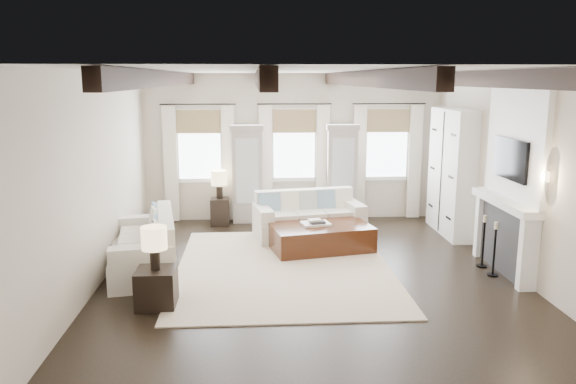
{
  "coord_description": "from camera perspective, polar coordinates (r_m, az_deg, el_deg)",
  "views": [
    {
      "loc": [
        -0.89,
        -8.46,
        3.09
      ],
      "look_at": [
        -0.3,
        1.06,
        1.15
      ],
      "focal_mm": 35.0,
      "sensor_mm": 36.0,
      "label": 1
    }
  ],
  "objects": [
    {
      "name": "side_table_front",
      "position": [
        8.01,
        -13.21,
        -9.45
      ],
      "size": [
        0.53,
        0.53,
        0.53
      ],
      "primitive_type": "cube",
      "color": "black",
      "rests_on": "ground"
    },
    {
      "name": "sofa_back",
      "position": [
        11.11,
        2.06,
        -2.71
      ],
      "size": [
        2.24,
        1.32,
        0.9
      ],
      "color": "silver",
      "rests_on": "ground"
    },
    {
      "name": "sofa_left",
      "position": [
        9.46,
        -14.1,
        -5.49
      ],
      "size": [
        1.34,
        2.32,
        0.93
      ],
      "color": "silver",
      "rests_on": "ground"
    },
    {
      "name": "room_shell",
      "position": [
        9.57,
        6.33,
        4.22
      ],
      "size": [
        6.54,
        7.54,
        3.22
      ],
      "color": "beige",
      "rests_on": "ground"
    },
    {
      "name": "candlestick_near",
      "position": [
        9.51,
        20.21,
        -5.89
      ],
      "size": [
        0.18,
        0.18,
        0.88
      ],
      "color": "black",
      "rests_on": "ground"
    },
    {
      "name": "lamp_back",
      "position": [
        11.94,
        -7.01,
        1.27
      ],
      "size": [
        0.35,
        0.35,
        0.6
      ],
      "color": "black",
      "rests_on": "side_table_back"
    },
    {
      "name": "tray",
      "position": [
        10.26,
        2.82,
        -3.23
      ],
      "size": [
        0.57,
        0.47,
        0.04
      ],
      "primitive_type": "cube",
      "rotation": [
        0.0,
        0.0,
        0.21
      ],
      "color": "white",
      "rests_on": "ottoman"
    },
    {
      "name": "lamp_front",
      "position": [
        7.8,
        -13.44,
        -4.82
      ],
      "size": [
        0.35,
        0.35,
        0.6
      ],
      "color": "black",
      "rests_on": "side_table_front"
    },
    {
      "name": "ground",
      "position": [
        9.05,
        2.32,
        -8.48
      ],
      "size": [
        7.5,
        7.5,
        0.0
      ],
      "primitive_type": "plane",
      "color": "black",
      "rests_on": "ground"
    },
    {
      "name": "ottoman",
      "position": [
        10.32,
        3.3,
        -4.59
      ],
      "size": [
        1.96,
        1.45,
        0.47
      ],
      "primitive_type": "cube",
      "rotation": [
        0.0,
        0.0,
        0.21
      ],
      "color": "black",
      "rests_on": "ground"
    },
    {
      "name": "book_upper",
      "position": [
        10.2,
        2.72,
        -2.87
      ],
      "size": [
        0.25,
        0.21,
        0.03
      ],
      "primitive_type": "cube",
      "rotation": [
        0.0,
        0.0,
        0.21
      ],
      "color": "beige",
      "rests_on": "book_lower"
    },
    {
      "name": "book_lower",
      "position": [
        10.21,
        3.0,
        -3.07
      ],
      "size": [
        0.3,
        0.25,
        0.04
      ],
      "primitive_type": "cube",
      "rotation": [
        0.0,
        0.0,
        0.21
      ],
      "color": "#262628",
      "rests_on": "tray"
    },
    {
      "name": "side_table_back",
      "position": [
        12.09,
        -6.93,
        -1.99
      ],
      "size": [
        0.39,
        0.39,
        0.58
      ],
      "primitive_type": "cube",
      "color": "black",
      "rests_on": "ground"
    },
    {
      "name": "area_rug",
      "position": [
        9.38,
        -0.42,
        -7.67
      ],
      "size": [
        3.5,
        4.39,
        0.02
      ],
      "primitive_type": "cube",
      "color": "beige",
      "rests_on": "ground"
    },
    {
      "name": "candlestick_far",
      "position": [
        9.89,
        19.22,
        -5.16
      ],
      "size": [
        0.18,
        0.18,
        0.88
      ],
      "color": "black",
      "rests_on": "ground"
    }
  ]
}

